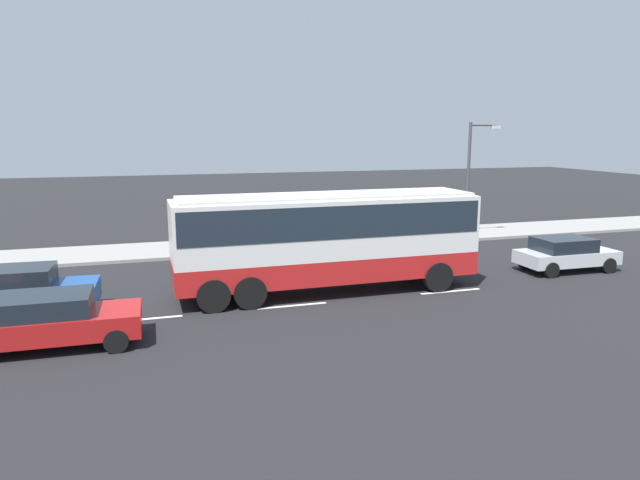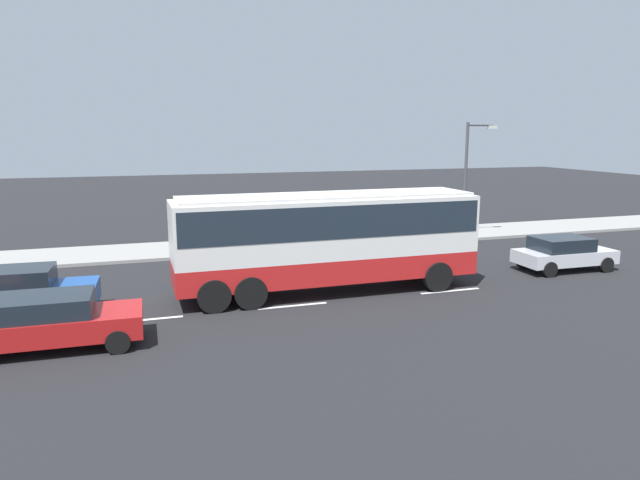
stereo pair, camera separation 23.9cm
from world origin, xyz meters
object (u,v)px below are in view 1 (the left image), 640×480
object	(u,v)px
car_blue_saloon	(21,291)
street_lamp	(472,171)
car_red_compact	(49,320)
pedestrian_at_crossing	(334,227)
pedestrian_near_curb	(296,223)
car_silver_hatch	(566,253)
coach_bus	(327,232)

from	to	relation	value
car_blue_saloon	street_lamp	bearing A→B (deg)	21.96
car_red_compact	pedestrian_at_crossing	size ratio (longest dim) A/B	2.92
car_blue_saloon	pedestrian_near_curb	xyz separation A→B (m)	(11.39, 9.16, 0.26)
car_blue_saloon	car_red_compact	world-z (taller)	car_blue_saloon
car_silver_hatch	pedestrian_at_crossing	distance (m)	10.78
street_lamp	car_red_compact	bearing A→B (deg)	-151.40
car_blue_saloon	pedestrian_near_curb	world-z (taller)	pedestrian_near_curb
car_red_compact	street_lamp	xyz separation A→B (m)	(19.37, 10.56, 2.92)
coach_bus	car_blue_saloon	size ratio (longest dim) A/B	2.47
pedestrian_near_curb	car_silver_hatch	bearing A→B (deg)	114.92
car_red_compact	pedestrian_near_curb	bearing A→B (deg)	51.56
pedestrian_at_crossing	coach_bus	bearing A→B (deg)	115.54
street_lamp	car_silver_hatch	bearing A→B (deg)	-89.40
pedestrian_at_crossing	car_silver_hatch	bearing A→B (deg)	-178.17
car_blue_saloon	street_lamp	distance (m)	22.05
pedestrian_at_crossing	car_blue_saloon	bearing A→B (deg)	75.68
coach_bus	street_lamp	size ratio (longest dim) A/B	1.80
coach_bus	street_lamp	xyz separation A→B (m)	(10.48, 7.50, 1.49)
car_silver_hatch	pedestrian_near_curb	world-z (taller)	pedestrian_near_curb
coach_bus	car_silver_hatch	distance (m)	10.66
coach_bus	pedestrian_at_crossing	world-z (taller)	coach_bus
pedestrian_near_curb	street_lamp	world-z (taller)	street_lamp
car_silver_hatch	coach_bus	bearing A→B (deg)	-178.65
car_blue_saloon	car_red_compact	size ratio (longest dim) A/B	0.95
street_lamp	car_blue_saloon	bearing A→B (deg)	-160.40
car_blue_saloon	street_lamp	size ratio (longest dim) A/B	0.73
coach_bus	pedestrian_at_crossing	xyz separation A→B (m)	(2.80, 7.60, -1.16)
coach_bus	pedestrian_near_curb	xyz separation A→B (m)	(1.27, 9.33, -1.13)
coach_bus	pedestrian_at_crossing	size ratio (longest dim) A/B	6.88
pedestrian_at_crossing	street_lamp	distance (m)	8.13
pedestrian_near_curb	coach_bus	bearing A→B (deg)	61.92
car_red_compact	pedestrian_near_curb	world-z (taller)	pedestrian_near_curb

